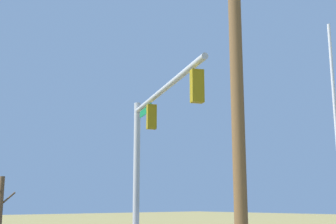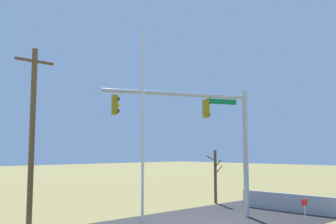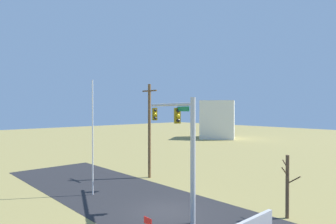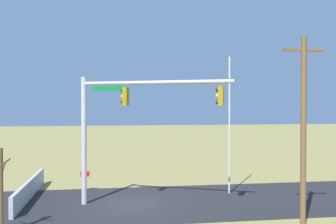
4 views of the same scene
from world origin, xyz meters
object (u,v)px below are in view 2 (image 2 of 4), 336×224
object	(u,v)px
signal_mast	(210,126)
bare_tree	(215,176)
utility_pole	(32,133)
open_sign	(305,205)
flagpole	(143,135)

from	to	relation	value
signal_mast	bare_tree	xyz separation A→B (m)	(5.03, 3.73, -2.99)
utility_pole	bare_tree	world-z (taller)	utility_pole
utility_pole	open_sign	size ratio (longest dim) A/B	6.89
signal_mast	flagpole	xyz separation A→B (m)	(-6.53, -2.23, -0.71)
bare_tree	signal_mast	bearing A→B (deg)	-143.41
bare_tree	open_sign	world-z (taller)	bare_tree
flagpole	bare_tree	size ratio (longest dim) A/B	2.30
open_sign	bare_tree	bearing A→B (deg)	70.00
bare_tree	utility_pole	bearing A→B (deg)	178.22
flagpole	open_sign	world-z (taller)	flagpole
signal_mast	flagpole	world-z (taller)	flagpole
flagpole	signal_mast	bearing A→B (deg)	18.89
utility_pole	open_sign	world-z (taller)	utility_pole
bare_tree	open_sign	xyz separation A→B (m)	(-2.86, -7.85, -0.95)
flagpole	bare_tree	distance (m)	13.20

